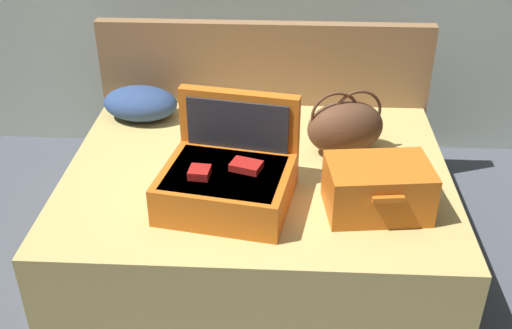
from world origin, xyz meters
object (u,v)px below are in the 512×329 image
Objects in this scene: duffel_bag at (345,127)px; pillow_near_headboard at (140,103)px; bed at (257,211)px; hard_case_large at (228,177)px; hard_case_medium at (377,188)px.

pillow_near_headboard is (-1.15, 0.34, -0.06)m from duffel_bag.
bed is at bearing -37.87° from pillow_near_headboard.
hard_case_large reaches higher than hard_case_medium.
hard_case_medium is at bearing -29.98° from bed.
hard_case_large is 1.01m from pillow_near_headboard.
bed is 3.95× the size of hard_case_medium.
hard_case_large reaches higher than bed.
hard_case_medium is at bearing -78.37° from duffel_bag.
hard_case_large is at bearing -54.60° from pillow_near_headboard.
hard_case_large is 1.51× the size of pillow_near_headboard.
duffel_bag is at bearing 24.92° from bed.
duffel_bag reaches higher than hard_case_medium.
bed is at bearing 143.28° from hard_case_medium.
bed is 0.63m from duffel_bag.
bed is 0.48m from hard_case_large.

